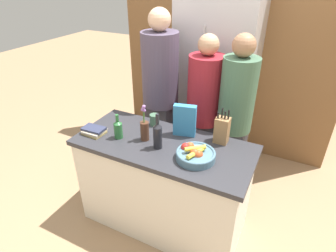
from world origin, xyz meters
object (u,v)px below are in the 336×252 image
(bottle_oil, at_px, (158,135))
(bottle_vinegar, at_px, (118,129))
(flower_vase, at_px, (145,129))
(book_stack, at_px, (94,131))
(person_at_sink, at_px, (160,90))
(coffee_mug, at_px, (155,120))
(refrigerator, at_px, (216,81))
(fruit_bowl, at_px, (195,154))
(cereal_box, at_px, (185,120))
(person_in_red_tee, at_px, (235,115))
(person_in_blue, at_px, (204,109))
(knife_block, at_px, (222,130))

(bottle_oil, relative_size, bottle_vinegar, 1.38)
(flower_vase, xyz_separation_m, book_stack, (-0.44, -0.11, -0.08))
(bottle_vinegar, height_order, person_at_sink, person_at_sink)
(coffee_mug, bearing_deg, bottle_vinegar, -115.95)
(refrigerator, xyz_separation_m, fruit_bowl, (0.29, -1.34, -0.08))
(flower_vase, bearing_deg, cereal_box, 39.91)
(book_stack, height_order, bottle_vinegar, bottle_vinegar)
(flower_vase, relative_size, person_at_sink, 0.17)
(fruit_bowl, relative_size, cereal_box, 1.07)
(refrigerator, height_order, person_in_red_tee, refrigerator)
(fruit_bowl, xyz_separation_m, cereal_box, (-0.21, 0.28, 0.10))
(book_stack, bearing_deg, person_in_red_tee, 36.01)
(fruit_bowl, xyz_separation_m, person_at_sink, (-0.69, 0.75, 0.11))
(person_in_blue, bearing_deg, bottle_vinegar, -130.74)
(fruit_bowl, height_order, person_in_red_tee, person_in_red_tee)
(person_at_sink, bearing_deg, bottle_vinegar, -78.22)
(fruit_bowl, distance_m, book_stack, 0.92)
(cereal_box, height_order, person_at_sink, person_at_sink)
(knife_block, relative_size, cereal_box, 1.10)
(knife_block, relative_size, bottle_oil, 1.02)
(bottle_oil, bearing_deg, fruit_bowl, -1.23)
(person_in_blue, bearing_deg, person_in_red_tee, -19.04)
(person_at_sink, relative_size, person_in_red_tee, 1.09)
(fruit_bowl, relative_size, coffee_mug, 2.35)
(knife_block, bearing_deg, bottle_vinegar, -157.75)
(fruit_bowl, relative_size, person_in_red_tee, 0.18)
(bottle_oil, xyz_separation_m, person_at_sink, (-0.37, 0.74, 0.03))
(flower_vase, bearing_deg, knife_block, 23.44)
(bottle_oil, height_order, person_in_blue, person_in_blue)
(refrigerator, xyz_separation_m, knife_block, (0.39, -1.03, -0.01))
(book_stack, bearing_deg, knife_block, 19.56)
(cereal_box, relative_size, bottle_oil, 0.92)
(refrigerator, relative_size, person_in_red_tee, 1.19)
(book_stack, xyz_separation_m, person_at_sink, (0.23, 0.79, 0.12))
(flower_vase, distance_m, bottle_vinegar, 0.23)
(knife_block, relative_size, bottle_vinegar, 1.41)
(cereal_box, bearing_deg, person_in_blue, 89.67)
(person_at_sink, bearing_deg, flower_vase, -60.94)
(flower_vase, xyz_separation_m, bottle_vinegar, (-0.21, -0.07, -0.02))
(refrigerator, distance_m, bottle_vinegar, 1.41)
(book_stack, bearing_deg, cereal_box, 25.16)
(fruit_bowl, bearing_deg, bottle_vinegar, -179.23)
(knife_block, xyz_separation_m, bottle_oil, (-0.42, -0.31, 0.00))
(bottle_oil, bearing_deg, person_in_blue, 81.59)
(bottle_vinegar, relative_size, person_in_blue, 0.13)
(bottle_oil, bearing_deg, person_at_sink, 116.56)
(fruit_bowl, distance_m, flower_vase, 0.48)
(knife_block, relative_size, coffee_mug, 2.41)
(fruit_bowl, distance_m, bottle_oil, 0.33)
(book_stack, xyz_separation_m, bottle_oil, (0.60, 0.06, 0.09))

